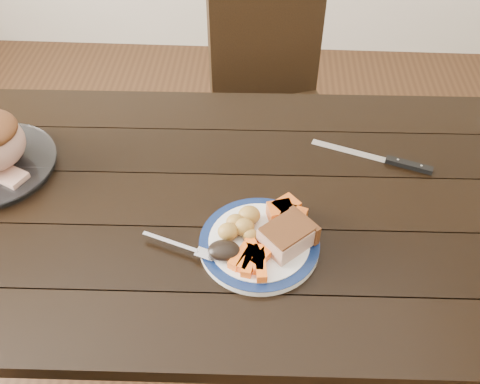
# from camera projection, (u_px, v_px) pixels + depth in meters

# --- Properties ---
(ground) EXTENTS (4.00, 4.00, 0.00)m
(ground) POSITION_uv_depth(u_px,v_px,m) (217.00, 350.00, 1.84)
(ground) COLOR #472B16
(ground) RESTS_ON ground
(dining_table) EXTENTS (1.62, 0.94, 0.75)m
(dining_table) POSITION_uv_depth(u_px,v_px,m) (209.00, 224.00, 1.37)
(dining_table) COLOR black
(dining_table) RESTS_ON ground
(chair_far) EXTENTS (0.54, 0.54, 0.93)m
(chair_far) POSITION_uv_depth(u_px,v_px,m) (274.00, 100.00, 1.97)
(chair_far) COLOR black
(chair_far) RESTS_ON ground
(dinner_plate) EXTENTS (0.27, 0.27, 0.02)m
(dinner_plate) POSITION_uv_depth(u_px,v_px,m) (259.00, 244.00, 1.20)
(dinner_plate) COLOR white
(dinner_plate) RESTS_ON dining_table
(plate_rim) EXTENTS (0.27, 0.27, 0.02)m
(plate_rim) POSITION_uv_depth(u_px,v_px,m) (259.00, 242.00, 1.19)
(plate_rim) COLOR #0E1E48
(plate_rim) RESTS_ON dinner_plate
(pork_slice) EXTENTS (0.13, 0.13, 0.05)m
(pork_slice) POSITION_uv_depth(u_px,v_px,m) (287.00, 237.00, 1.17)
(pork_slice) COLOR tan
(pork_slice) RESTS_ON dinner_plate
(roasted_potatoes) EXTENTS (0.09, 0.09, 0.04)m
(roasted_potatoes) POSITION_uv_depth(u_px,v_px,m) (241.00, 224.00, 1.19)
(roasted_potatoes) COLOR gold
(roasted_potatoes) RESTS_ON dinner_plate
(carrot_batons) EXTENTS (0.10, 0.11, 0.02)m
(carrot_batons) POSITION_uv_depth(u_px,v_px,m) (253.00, 259.00, 1.14)
(carrot_batons) COLOR orange
(carrot_batons) RESTS_ON dinner_plate
(pumpkin_wedges) EXTENTS (0.10, 0.09, 0.04)m
(pumpkin_wedges) POSITION_uv_depth(u_px,v_px,m) (286.00, 213.00, 1.22)
(pumpkin_wedges) COLOR orange
(pumpkin_wedges) RESTS_ON dinner_plate
(dark_mushroom) EXTENTS (0.07, 0.05, 0.03)m
(dark_mushroom) POSITION_uv_depth(u_px,v_px,m) (224.00, 250.00, 1.15)
(dark_mushroom) COLOR black
(dark_mushroom) RESTS_ON dinner_plate
(fork) EXTENTS (0.17, 0.08, 0.00)m
(fork) POSITION_uv_depth(u_px,v_px,m) (184.00, 247.00, 1.17)
(fork) COLOR silver
(fork) RESTS_ON dinner_plate
(cut_slice) EXTENTS (0.09, 0.08, 0.02)m
(cut_slice) POSITION_uv_depth(u_px,v_px,m) (12.00, 177.00, 1.32)
(cut_slice) COLOR tan
(cut_slice) RESTS_ON serving_platter
(carving_knife) EXTENTS (0.31, 0.13, 0.01)m
(carving_knife) POSITION_uv_depth(u_px,v_px,m) (394.00, 161.00, 1.39)
(carving_knife) COLOR silver
(carving_knife) RESTS_ON dining_table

